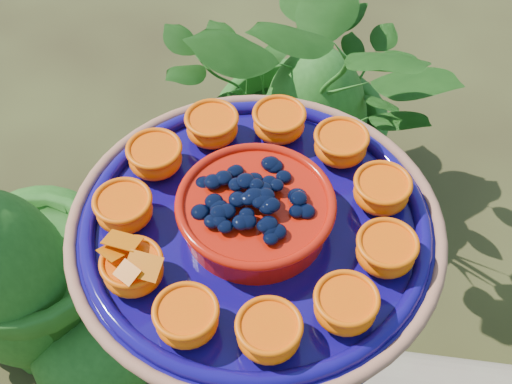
# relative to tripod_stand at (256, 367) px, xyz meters

# --- Properties ---
(tripod_stand) EXTENTS (0.43, 0.43, 0.90)m
(tripod_stand) POSITION_rel_tripod_stand_xyz_m (0.00, 0.00, 0.00)
(tripod_stand) COLOR black
(tripod_stand) RESTS_ON ground
(feeder_dish) EXTENTS (0.60, 0.60, 0.11)m
(feeder_dish) POSITION_rel_tripod_stand_xyz_m (-0.00, -0.00, 0.40)
(feeder_dish) COLOR #100862
(feeder_dish) RESTS_ON tripod_stand
(shrub_back_left) EXTENTS (0.92, 0.89, 0.79)m
(shrub_back_left) POSITION_rel_tripod_stand_xyz_m (-0.56, 0.64, -0.15)
(shrub_back_left) COLOR #205316
(shrub_back_left) RESTS_ON ground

